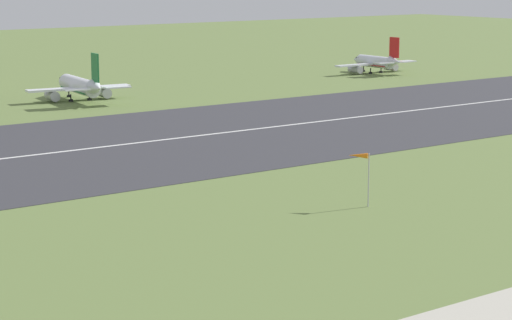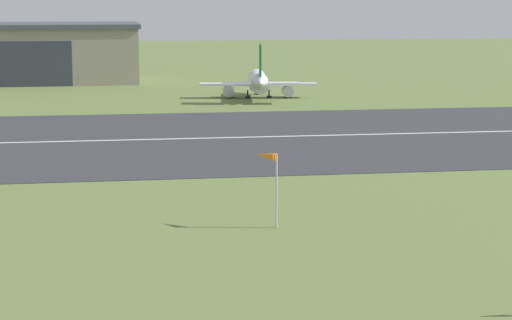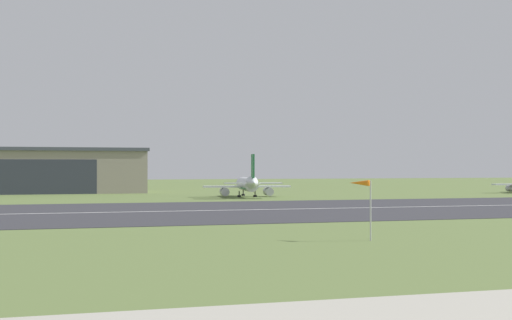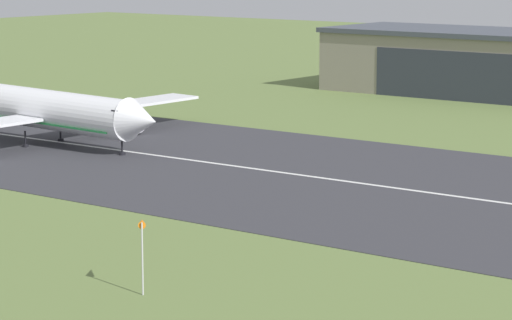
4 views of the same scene
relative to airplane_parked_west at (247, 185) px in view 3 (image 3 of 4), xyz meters
name	(u,v)px [view 3 (image 3 of 4)]	position (x,y,z in m)	size (l,w,h in m)	color
ground_plane	(500,246)	(-5.62, -104.70, -2.87)	(656.39, 656.39, 0.00)	olive
runway_strip	(291,209)	(-5.62, -47.69, -2.84)	(416.39, 55.01, 0.06)	#333338
runway_centreline	(291,209)	(-5.62, -47.69, -2.81)	(374.75, 0.70, 0.01)	silver
hangar_building	(19,170)	(-52.19, 40.76, 3.19)	(66.72, 24.32, 12.09)	gray
airplane_parked_west	(247,185)	(0.00, 0.00, 0.00)	(20.66, 22.36, 9.87)	silver
windsock_pole	(361,187)	(-15.34, -96.26, 2.34)	(1.83, 1.92, 5.87)	#B7B7BC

